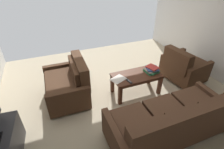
{
  "coord_description": "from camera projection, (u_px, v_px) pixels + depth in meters",
  "views": [
    {
      "loc": [
        1.19,
        2.49,
        2.47
      ],
      "look_at": [
        0.27,
        0.12,
        0.8
      ],
      "focal_mm": 27.69,
      "sensor_mm": 36.0,
      "label": 1
    }
  ],
  "objects": [
    {
      "name": "ground_plane",
      "position": [
        122.0,
        101.0,
        3.66
      ],
      "size": [
        5.11,
        5.48,
        0.01
      ],
      "primitive_type": "cube",
      "color": "beige"
    },
    {
      "name": "sofa_main",
      "position": [
        170.0,
        121.0,
        2.73
      ],
      "size": [
        1.99,
        0.84,
        0.82
      ],
      "color": "black",
      "rests_on": "ground"
    },
    {
      "name": "loveseat_near",
      "position": [
        69.0,
        83.0,
        3.56
      ],
      "size": [
        0.83,
        1.14,
        0.87
      ],
      "color": "black",
      "rests_on": "ground"
    },
    {
      "name": "coffee_table",
      "position": [
        136.0,
        78.0,
        3.67
      ],
      "size": [
        1.02,
        0.52,
        0.47
      ],
      "color": "#4C2819",
      "rests_on": "ground"
    },
    {
      "name": "armchair_side",
      "position": [
        183.0,
        67.0,
        4.13
      ],
      "size": [
        0.93,
        1.0,
        0.85
      ],
      "color": "black",
      "rests_on": "ground"
    },
    {
      "name": "book_stack",
      "position": [
        152.0,
        70.0,
        3.68
      ],
      "size": [
        0.3,
        0.33,
        0.13
      ],
      "color": "#337F51",
      "rests_on": "coffee_table"
    },
    {
      "name": "tv_remote",
      "position": [
        129.0,
        81.0,
        3.41
      ],
      "size": [
        0.08,
        0.17,
        0.02
      ],
      "color": "black",
      "rests_on": "coffee_table"
    },
    {
      "name": "loose_magazine",
      "position": [
        118.0,
        79.0,
        3.49
      ],
      "size": [
        0.36,
        0.32,
        0.01
      ],
      "primitive_type": "cube",
      "rotation": [
        0.0,
        0.0,
        1.98
      ],
      "color": "silver",
      "rests_on": "coffee_table"
    }
  ]
}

